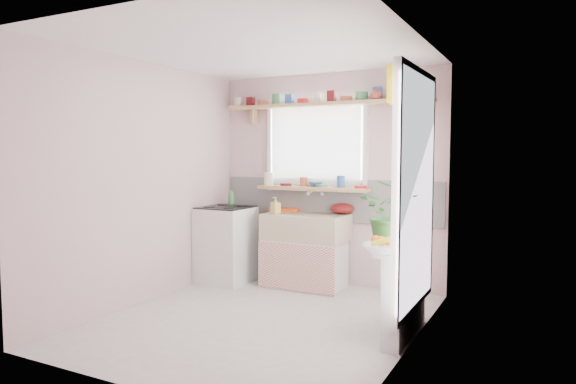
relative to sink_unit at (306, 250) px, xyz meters
The scene contains 19 objects.
room 1.31m from the sink_unit, 28.17° to the right, with size 3.20×3.20×3.20m.
sink_unit is the anchor object (origin of this frame).
cooker 0.98m from the sink_unit, 165.62° to the right, with size 0.58×0.58×0.93m.
radiator_ledge 1.82m from the sink_unit, 37.05° to the right, with size 0.22×0.95×0.78m.
windowsill 0.73m from the sink_unit, 90.00° to the left, with size 1.40×0.22×0.04m, color tan.
pine_shelf 1.70m from the sink_unit, 49.64° to the left, with size 2.52×0.24×0.04m, color tan.
shelf_crockery 1.78m from the sink_unit, 49.64° to the left, with size 2.47×0.11×0.12m.
sill_crockery 0.81m from the sink_unit, 104.89° to the left, with size 1.35×0.11×0.12m.
dish_tray 0.61m from the sink_unit, 151.16° to the left, with size 0.36×0.27×0.04m, color #EE4A15.
colander 0.64m from the sink_unit, 28.84° to the left, with size 0.28×0.28×0.13m, color #5F1012.
jade_plant 1.91m from the sink_unit, 41.01° to the right, with size 0.51×0.44×0.57m, color #306327.
fruit_bowl 2.06m from the sink_unit, 47.68° to the right, with size 0.30×0.30×0.07m, color silver.
herb_pot 1.65m from the sink_unit, 30.72° to the right, with size 0.12×0.08×0.22m, color #3B6F2C.
soap_bottle_sink 0.63m from the sink_unit, 163.10° to the right, with size 0.09×0.09×0.19m, color #D4C95E.
sill_cup 0.82m from the sink_unit, 100.00° to the left, with size 0.12×0.12×0.10m, color silver.
sill_bowl 0.80m from the sink_unit, 86.10° to the left, with size 0.18×0.18×0.06m, color #2E5B95.
shelf_vase 1.94m from the sink_unit, ahead, with size 0.13×0.13×0.13m, color #98392E.
cooker_bottle 1.17m from the sink_unit, behind, with size 0.08×0.08×0.21m, color #458B48.
fruit 2.07m from the sink_unit, 47.44° to the right, with size 0.20×0.14×0.10m.
Camera 1 is at (2.38, -4.05, 1.56)m, focal length 32.00 mm.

